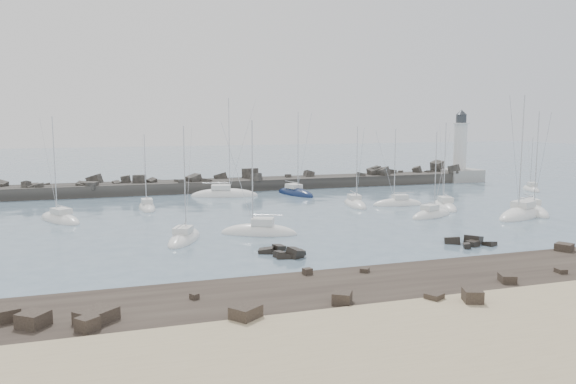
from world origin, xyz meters
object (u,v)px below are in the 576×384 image
at_px(sailboat_1, 60,220).
at_px(sailboat_13, 531,212).
at_px(sailboat_6, 355,205).
at_px(sailboat_12, 531,190).
at_px(lighthouse, 459,165).
at_px(sailboat_11, 521,216).
at_px(sailboat_9, 398,204).
at_px(sailboat_10, 445,207).
at_px(sailboat_4, 224,195).
at_px(sailboat_5, 259,233).
at_px(sailboat_14, 184,239).
at_px(sailboat_3, 147,208).
at_px(sailboat_7, 431,216).
at_px(sailboat_8, 295,194).

relative_size(sailboat_1, sailboat_13, 0.95).
height_order(sailboat_6, sailboat_12, sailboat_6).
relative_size(lighthouse, sailboat_11, 0.90).
bearing_deg(sailboat_11, sailboat_9, 126.59).
bearing_deg(sailboat_9, sailboat_6, 166.18).
height_order(lighthouse, sailboat_10, lighthouse).
xyz_separation_m(sailboat_4, sailboat_5, (-2.58, -30.06, 0.01)).
bearing_deg(sailboat_14, sailboat_3, 95.37).
distance_m(lighthouse, sailboat_7, 44.15).
distance_m(sailboat_9, sailboat_12, 30.56).
xyz_separation_m(sailboat_7, sailboat_10, (5.51, 5.35, 0.00)).
height_order(sailboat_4, sailboat_13, sailboat_4).
height_order(sailboat_11, sailboat_13, sailboat_11).
distance_m(sailboat_9, sailboat_10, 6.41).
height_order(sailboat_8, sailboat_11, sailboat_11).
bearing_deg(sailboat_3, sailboat_4, 36.09).
bearing_deg(sailboat_7, sailboat_13, -6.04).
bearing_deg(sailboat_3, sailboat_8, 17.61).
height_order(sailboat_4, sailboat_12, sailboat_4).
height_order(sailboat_7, sailboat_14, sailboat_14).
bearing_deg(sailboat_5, sailboat_14, -175.48).
bearing_deg(sailboat_11, sailboat_3, 154.50).
height_order(lighthouse, sailboat_12, lighthouse).
distance_m(sailboat_4, sailboat_12, 51.91).
bearing_deg(sailboat_3, sailboat_12, -0.25).
xyz_separation_m(sailboat_4, sailboat_14, (-10.53, -30.69, -0.01)).
xyz_separation_m(sailboat_7, sailboat_13, (14.03, -1.48, 0.01)).
bearing_deg(sailboat_1, sailboat_5, -36.16).
relative_size(sailboat_5, sailboat_6, 1.09).
height_order(sailboat_7, sailboat_11, sailboat_11).
distance_m(sailboat_7, sailboat_14, 31.49).
relative_size(sailboat_12, sailboat_13, 0.70).
relative_size(sailboat_10, sailboat_12, 1.28).
bearing_deg(lighthouse, sailboat_7, -129.42).
bearing_deg(sailboat_10, sailboat_1, 173.07).
distance_m(sailboat_1, sailboat_5, 25.41).
bearing_deg(sailboat_9, sailboat_13, -39.84).
height_order(sailboat_6, sailboat_7, sailboat_6).
xyz_separation_m(sailboat_8, sailboat_13, (23.41, -26.31, 0.01)).
relative_size(sailboat_8, sailboat_9, 1.23).
xyz_separation_m(sailboat_7, sailboat_9, (0.72, 9.62, -0.00)).
bearing_deg(sailboat_13, sailboat_11, -148.36).
bearing_deg(sailboat_12, sailboat_10, -154.95).
bearing_deg(sailboat_14, sailboat_12, 19.05).
relative_size(lighthouse, sailboat_12, 1.48).
bearing_deg(sailboat_10, sailboat_5, -162.61).
xyz_separation_m(sailboat_3, sailboat_12, (63.60, -0.28, 0.00)).
xyz_separation_m(sailboat_4, sailboat_10, (26.18, -21.05, -0.00)).
distance_m(sailboat_11, sailboat_14, 41.76).
distance_m(sailboat_7, sailboat_12, 34.80).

